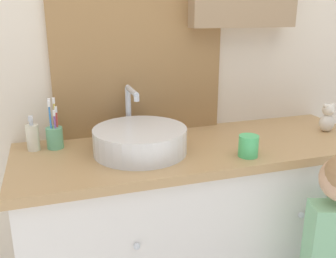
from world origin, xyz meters
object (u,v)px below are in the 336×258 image
Objects in this scene: soap_dispenser at (33,137)px; teddy_bear at (327,118)px; toothbrush_holder at (55,135)px; child_figure at (332,250)px; drinking_cup at (248,146)px; sink_basin at (140,139)px.

teddy_bear is at bearing -6.98° from soap_dispenser.
child_figure is (0.93, -0.56, -0.36)m from toothbrush_holder.
child_figure is at bearing -122.81° from teddy_bear.
drinking_cup is at bearing 133.65° from child_figure.
drinking_cup is (0.78, -0.32, -0.01)m from soap_dispenser.
sink_basin reaches higher than drinking_cup.
soap_dispenser is 1.06× the size of teddy_bear.
teddy_bear reaches higher than drinking_cup.
drinking_cup is at bearing -24.23° from sink_basin.
sink_basin is at bearing 179.51° from teddy_bear.
child_figure is 11.68× the size of drinking_cup.
drinking_cup is (-0.49, -0.16, -0.02)m from teddy_bear.
toothbrush_holder reaches higher than soap_dispenser.
drinking_cup reaches higher than child_figure.
toothbrush_holder is at bearing 154.85° from sink_basin.
soap_dispenser is at bearing 150.86° from child_figure.
sink_basin reaches higher than soap_dispenser.
soap_dispenser is (-0.40, 0.15, 0.00)m from sink_basin.
toothbrush_holder is 0.08m from soap_dispenser.
soap_dispenser reaches higher than drinking_cup.
toothbrush_holder reaches higher than teddy_bear.
sink_basin is 0.42m from soap_dispenser.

